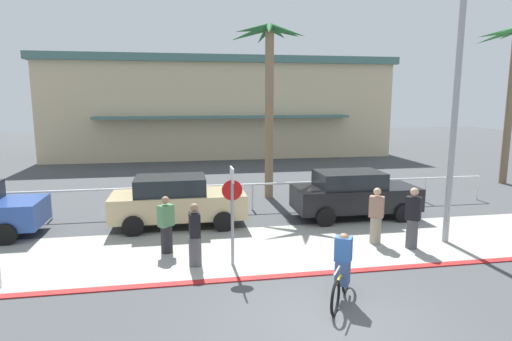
# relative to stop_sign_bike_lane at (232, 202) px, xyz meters

# --- Properties ---
(ground_plane) EXTENTS (80.00, 80.00, 0.00)m
(ground_plane) POSITION_rel_stop_sign_bike_lane_xyz_m (1.42, 6.88, -1.68)
(ground_plane) COLOR #424447
(sidewalk_strip) EXTENTS (44.00, 4.00, 0.02)m
(sidewalk_strip) POSITION_rel_stop_sign_bike_lane_xyz_m (1.42, 1.08, -1.67)
(sidewalk_strip) COLOR #9E9E93
(sidewalk_strip) RESTS_ON ground
(curb_paint) EXTENTS (44.00, 0.24, 0.03)m
(curb_paint) POSITION_rel_stop_sign_bike_lane_xyz_m (1.42, -0.92, -1.66)
(curb_paint) COLOR maroon
(curb_paint) RESTS_ON ground
(building_backdrop) EXTENTS (24.94, 12.91, 7.12)m
(building_backdrop) POSITION_rel_stop_sign_bike_lane_xyz_m (1.77, 24.62, 1.90)
(building_backdrop) COLOR beige
(building_backdrop) RESTS_ON ground
(rail_fence) EXTENTS (19.40, 0.08, 1.04)m
(rail_fence) POSITION_rel_stop_sign_bike_lane_xyz_m (1.42, 5.38, -0.84)
(rail_fence) COLOR white
(rail_fence) RESTS_ON ground
(stop_sign_bike_lane) EXTENTS (0.52, 0.56, 2.56)m
(stop_sign_bike_lane) POSITION_rel_stop_sign_bike_lane_xyz_m (0.00, 0.00, 0.00)
(stop_sign_bike_lane) COLOR gray
(stop_sign_bike_lane) RESTS_ON ground
(streetlight_curb) EXTENTS (0.24, 2.54, 7.50)m
(streetlight_curb) POSITION_rel_stop_sign_bike_lane_xyz_m (6.48, 0.46, 2.60)
(streetlight_curb) COLOR #9EA0A5
(streetlight_curb) RESTS_ON ground
(palm_tree_2) EXTENTS (2.92, 2.90, 7.28)m
(palm_tree_2) POSITION_rel_stop_sign_bike_lane_xyz_m (2.45, 7.31, 3.73)
(palm_tree_2) COLOR #846B4C
(palm_tree_2) RESTS_ON ground
(car_tan_1) EXTENTS (4.40, 2.02, 1.69)m
(car_tan_1) POSITION_rel_stop_sign_bike_lane_xyz_m (-1.42, 3.77, -0.81)
(car_tan_1) COLOR tan
(car_tan_1) RESTS_ON ground
(car_black_2) EXTENTS (4.40, 2.02, 1.69)m
(car_black_2) POSITION_rel_stop_sign_bike_lane_xyz_m (4.82, 3.71, -0.81)
(car_black_2) COLOR black
(car_black_2) RESTS_ON ground
(cyclist_yellow_0) EXTENTS (1.03, 1.56, 1.50)m
(cyclist_yellow_0) POSITION_rel_stop_sign_bike_lane_xyz_m (2.05, -2.32, -0.98)
(cyclist_yellow_0) COLOR black
(cyclist_yellow_0) RESTS_ON ground
(pedestrian_0) EXTENTS (0.47, 0.46, 1.62)m
(pedestrian_0) POSITION_rel_stop_sign_bike_lane_xyz_m (-1.69, 1.20, -0.94)
(pedestrian_0) COLOR #232326
(pedestrian_0) RESTS_ON ground
(pedestrian_1) EXTENTS (0.47, 0.46, 1.78)m
(pedestrian_1) POSITION_rel_stop_sign_bike_lane_xyz_m (5.19, 0.36, -0.85)
(pedestrian_1) COLOR #4C4C51
(pedestrian_1) RESTS_ON ground
(pedestrian_2) EXTENTS (0.34, 0.42, 1.65)m
(pedestrian_2) POSITION_rel_stop_sign_bike_lane_xyz_m (-0.95, 0.13, -0.92)
(pedestrian_2) COLOR #4C4C51
(pedestrian_2) RESTS_ON ground
(pedestrian_3) EXTENTS (0.48, 0.45, 1.68)m
(pedestrian_3) POSITION_rel_stop_sign_bike_lane_xyz_m (4.36, 0.93, -0.90)
(pedestrian_3) COLOR gray
(pedestrian_3) RESTS_ON ground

